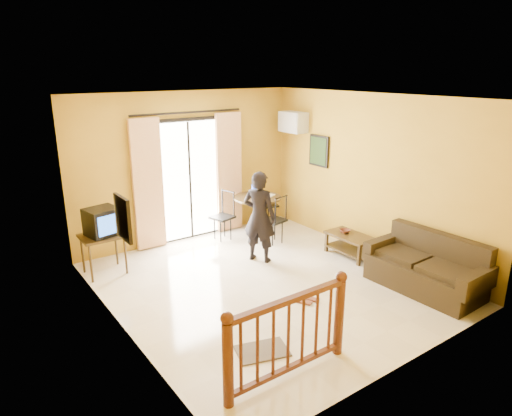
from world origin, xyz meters
TOP-DOWN VIEW (x-y plane):
  - ground at (0.00, 0.00)m, footprint 5.00×5.00m
  - room_shell at (0.00, 0.00)m, footprint 5.00×5.00m
  - balcony_door at (0.00, 2.43)m, footprint 2.25×0.14m
  - tv_table at (-1.90, 1.83)m, footprint 0.66×0.55m
  - television at (-1.87, 1.83)m, footprint 0.56×0.52m
  - picture_left at (-2.22, -0.20)m, footprint 0.05×0.42m
  - dining_table at (1.16, 1.87)m, footprint 0.93×0.93m
  - water_jug at (1.11, 1.89)m, footprint 0.13×0.13m
  - serving_tray at (1.35, 1.77)m, footprint 0.33×0.28m
  - dining_chairs at (1.07, 1.83)m, footprint 1.68×1.34m
  - air_conditioner at (2.09, 1.95)m, footprint 0.31×0.60m
  - botanical_print at (2.22, 1.30)m, footprint 0.05×0.50m
  - coffee_table at (1.85, 0.03)m, footprint 0.48×0.87m
  - bowl at (1.85, 0.17)m, footprint 0.19×0.19m
  - sofa at (1.85, -1.51)m, footprint 0.85×1.76m
  - standing_person at (0.43, 0.80)m, footprint 0.62×0.69m
  - stair_balustrade at (-1.15, -1.90)m, footprint 1.63×0.13m
  - doormat at (-1.11, -1.38)m, footprint 0.69×0.56m
  - sandals at (0.13, -0.78)m, footprint 0.34×0.27m

SIDE VIEW (x-z plane):
  - ground at x=0.00m, z-range 0.00..0.00m
  - dining_chairs at x=1.07m, z-range -0.47..0.47m
  - doormat at x=-1.11m, z-range 0.00..0.02m
  - sandals at x=0.13m, z-range 0.00..0.03m
  - coffee_table at x=1.85m, z-range 0.06..0.45m
  - sofa at x=1.85m, z-range -0.11..0.73m
  - bowl at x=1.85m, z-range 0.39..0.45m
  - stair_balustrade at x=-1.15m, z-range 0.05..1.08m
  - tv_table at x=-1.90m, z-range 0.25..0.91m
  - dining_table at x=1.16m, z-range 0.23..1.00m
  - serving_tray at x=1.35m, z-range 0.78..0.80m
  - standing_person at x=0.43m, z-range 0.00..1.57m
  - television at x=-1.87m, z-range 0.66..1.09m
  - water_jug at x=1.11m, z-range 0.78..1.02m
  - balcony_door at x=0.00m, z-range -0.04..2.42m
  - picture_left at x=-2.22m, z-range 1.29..1.81m
  - botanical_print at x=2.22m, z-range 1.35..1.95m
  - room_shell at x=0.00m, z-range -0.80..4.20m
  - air_conditioner at x=2.09m, z-range 1.95..2.35m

